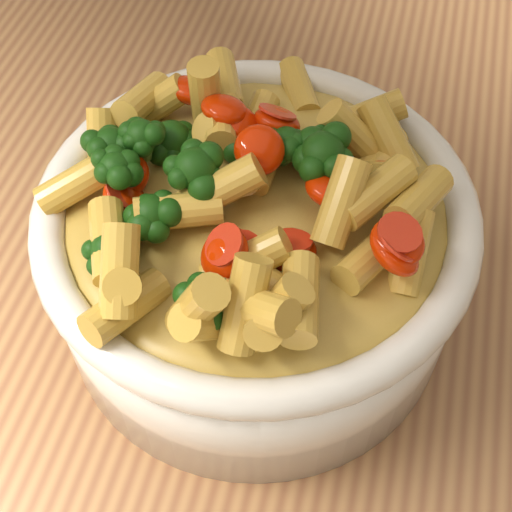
# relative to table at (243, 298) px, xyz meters

# --- Properties ---
(table) EXTENTS (1.20, 0.80, 0.90)m
(table) POSITION_rel_table_xyz_m (0.00, 0.00, 0.00)
(table) COLOR #A87748
(table) RESTS_ON ground
(serving_bowl) EXTENTS (0.28, 0.28, 0.12)m
(serving_bowl) POSITION_rel_table_xyz_m (0.03, -0.07, 0.16)
(serving_bowl) COLOR white
(serving_bowl) RESTS_ON table
(pasta_salad) EXTENTS (0.22, 0.22, 0.05)m
(pasta_salad) POSITION_rel_table_xyz_m (0.03, -0.07, 0.24)
(pasta_salad) COLOR gold
(pasta_salad) RESTS_ON serving_bowl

